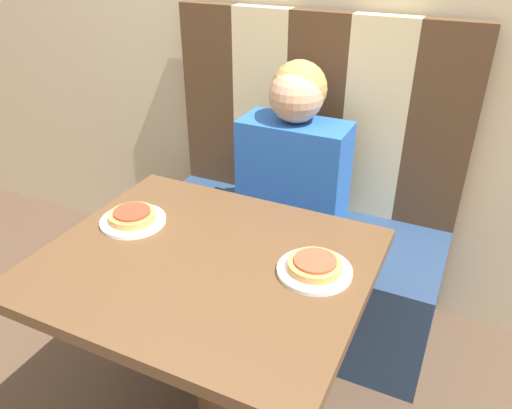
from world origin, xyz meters
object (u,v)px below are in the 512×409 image
Objects in this scene: plate_right at (314,271)px; pizza_left at (132,215)px; person at (295,151)px; plate_left at (133,221)px; pizza_right at (315,265)px.

pizza_left reaches higher than plate_right.
pizza_left is (-0.29, -0.58, -0.03)m from person.
plate_left is at bearing 180.00° from plate_right.
pizza_left is at bearing -90.00° from plate_left.
plate_left and plate_right have the same top height.
plate_left is at bearing 180.00° from pizza_right.
pizza_right is (0.29, -0.58, -0.03)m from person.
person is 3.25× the size of plate_left.
plate_left is 0.02m from pizza_left.
plate_right is at bearing 90.00° from pizza_right.
plate_right is (0.58, 0.00, 0.00)m from plate_left.
person reaches higher than pizza_right.
pizza_right is at bearing -90.00° from plate_right.
plate_right is (0.29, -0.58, -0.05)m from person.
person is 0.65m from pizza_right.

